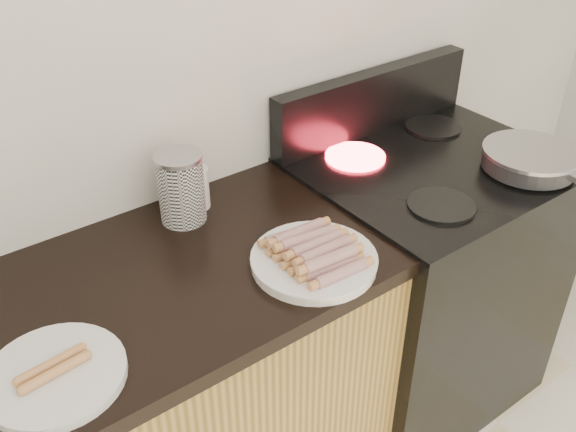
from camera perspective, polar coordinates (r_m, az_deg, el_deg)
wall_back at (r=1.60m, az=-14.12°, el=13.22°), size 4.00×0.04×2.60m
stove at (r=2.20m, az=11.58°, el=-5.83°), size 0.76×0.65×0.91m
stove_panel at (r=2.08m, az=7.54°, el=10.07°), size 0.76×0.06×0.20m
burner_near_left at (r=1.74m, az=13.46°, el=0.93°), size 0.18×0.18×0.01m
burner_near_right at (r=1.99m, az=19.98°, el=4.06°), size 0.18×0.18×0.01m
burner_far_left at (r=1.94m, az=5.99°, el=5.28°), size 0.18×0.18×0.01m
burner_far_right at (r=2.16m, az=12.77°, el=7.73°), size 0.18×0.18×0.01m
frying_pan at (r=1.97m, az=20.80°, el=4.76°), size 0.27×0.48×0.06m
main_plate at (r=1.51m, az=2.32°, el=-4.10°), size 0.39×0.39×0.02m
side_plate at (r=1.32m, az=-19.99°, el=-13.16°), size 0.36×0.36×0.02m
hotdog_pile at (r=1.48m, az=2.35°, el=-3.04°), size 0.14×0.23×0.05m
plain_sausages at (r=1.31m, az=-20.16°, el=-12.57°), size 0.13×0.06×0.02m
canister at (r=1.64m, az=-9.48°, el=2.49°), size 0.12×0.12×0.19m
mug at (r=1.71m, az=-8.50°, el=2.48°), size 0.10×0.10×0.11m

